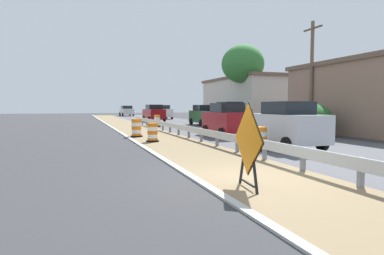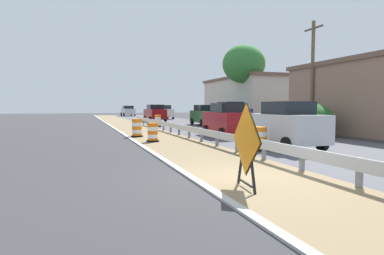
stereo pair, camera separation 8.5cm
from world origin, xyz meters
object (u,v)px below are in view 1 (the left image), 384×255
object	(u,v)px
traffic_barrel_far	(157,122)
car_distant_a	(205,115)
utility_pole_near	(312,75)
traffic_barrel_nearest	(260,140)
car_trailing_near_lane	(156,112)
car_trailing_far_lane	(154,113)
warning_sign_diamond	(248,143)
traffic_barrel_close	(153,133)
traffic_barrel_mid	(136,129)
car_lead_near_lane	(126,111)
car_mid_far_lane	(230,115)
car_distant_b	(285,125)
car_lead_far_lane	(226,120)
car_distant_c	(163,112)

from	to	relation	value
traffic_barrel_far	car_distant_a	distance (m)	5.06
utility_pole_near	car_distant_a	bearing A→B (deg)	110.07
traffic_barrel_nearest	traffic_barrel_far	xyz separation A→B (m)	(-0.52, 16.50, 0.03)
traffic_barrel_nearest	car_trailing_near_lane	xyz separation A→B (m)	(4.86, 39.74, 0.51)
car_trailing_far_lane	traffic_barrel_far	bearing A→B (deg)	167.99
warning_sign_diamond	traffic_barrel_close	bearing A→B (deg)	-83.01
car_trailing_far_lane	warning_sign_diamond	bearing A→B (deg)	170.15
traffic_barrel_mid	car_lead_near_lane	size ratio (longest dim) A/B	0.23
warning_sign_diamond	car_mid_far_lane	size ratio (longest dim) A/B	0.48
car_distant_b	traffic_barrel_mid	bearing A→B (deg)	38.21
warning_sign_diamond	car_distant_b	bearing A→B (deg)	-124.11
car_mid_far_lane	utility_pole_near	world-z (taller)	utility_pole_near
car_lead_near_lane	car_mid_far_lane	xyz separation A→B (m)	(3.12, -37.30, 0.14)
utility_pole_near	car_trailing_far_lane	bearing A→B (deg)	108.22
car_lead_near_lane	car_distant_b	size ratio (longest dim) A/B	1.11
car_trailing_near_lane	traffic_barrel_far	bearing A→B (deg)	-14.50
warning_sign_diamond	traffic_barrel_close	xyz separation A→B (m)	(0.06, 10.20, -0.61)
traffic_barrel_nearest	traffic_barrel_close	size ratio (longest dim) A/B	1.02
traffic_barrel_nearest	car_lead_near_lane	size ratio (longest dim) A/B	0.21
car_trailing_near_lane	car_distant_b	world-z (taller)	car_distant_b
warning_sign_diamond	car_trailing_far_lane	size ratio (longest dim) A/B	0.41
warning_sign_diamond	traffic_barrel_far	xyz separation A→B (m)	(3.07, 21.91, -0.57)
traffic_barrel_mid	car_trailing_far_lane	xyz separation A→B (m)	(5.46, 19.40, 0.52)
car_lead_far_lane	car_distant_a	xyz separation A→B (m)	(3.00, 11.15, -0.03)
car_lead_near_lane	car_trailing_far_lane	xyz separation A→B (m)	(0.16, -22.21, 0.06)
traffic_barrel_far	car_distant_a	xyz separation A→B (m)	(4.94, 0.95, 0.51)
traffic_barrel_mid	utility_pole_near	size ratio (longest dim) A/B	0.14
warning_sign_diamond	traffic_barrel_mid	distance (m)	13.22
traffic_barrel_far	traffic_barrel_nearest	bearing A→B (deg)	-88.18
warning_sign_diamond	car_distant_c	size ratio (longest dim) A/B	0.42
car_mid_far_lane	car_distant_b	distance (m)	12.01
traffic_barrel_mid	utility_pole_near	bearing A→B (deg)	-4.16
car_distant_a	traffic_barrel_mid	bearing A→B (deg)	-39.35
warning_sign_diamond	car_distant_b	world-z (taller)	car_distant_b
utility_pole_near	car_lead_far_lane	bearing A→B (deg)	-175.00
warning_sign_diamond	car_distant_a	xyz separation A→B (m)	(8.01, 22.87, -0.07)
car_lead_far_lane	car_mid_far_lane	size ratio (longest dim) A/B	1.01
traffic_barrel_nearest	car_trailing_far_lane	world-z (taller)	car_trailing_far_lane
car_trailing_near_lane	car_trailing_far_lane	size ratio (longest dim) A/B	0.85
car_distant_b	utility_pole_near	size ratio (longest dim) A/B	0.56
traffic_barrel_close	car_trailing_far_lane	size ratio (longest dim) A/B	0.21
traffic_barrel_far	car_lead_near_lane	bearing A→B (deg)	86.59
traffic_barrel_nearest	warning_sign_diamond	bearing A→B (deg)	-123.60
traffic_barrel_close	car_mid_far_lane	distance (m)	10.92
car_lead_far_lane	car_distant_a	distance (m)	11.54
car_distant_c	utility_pole_near	bearing A→B (deg)	8.16
car_lead_far_lane	car_distant_c	distance (m)	27.79
warning_sign_diamond	car_lead_near_lane	bearing A→B (deg)	-87.91
traffic_barrel_close	utility_pole_near	world-z (taller)	utility_pole_near
traffic_barrel_mid	car_distant_a	world-z (taller)	car_distant_a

